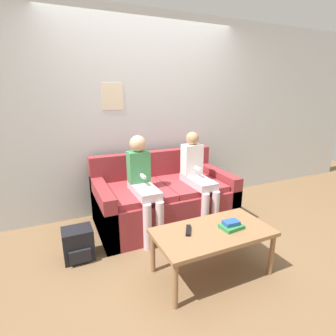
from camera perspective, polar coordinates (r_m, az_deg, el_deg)
The scene contains 9 objects.
ground_plane at distance 3.04m, azimuth 3.55°, elevation -15.83°, with size 10.00×10.00×0.00m, color brown.
wall_back at distance 3.62m, azimuth -4.60°, elevation 11.28°, with size 8.00×0.06×2.60m.
couch at distance 3.36m, azimuth -0.95°, elevation -6.85°, with size 1.68×0.92×0.85m.
coffee_table at distance 2.44m, azimuth 9.72°, elevation -14.19°, with size 1.05×0.55×0.44m.
person_left at distance 2.93m, azimuth -5.48°, elevation -2.85°, with size 0.24×0.61×1.15m.
person_right at distance 3.22m, azimuth 6.44°, elevation -1.45°, with size 0.24×0.61×1.14m.
tv_remote at distance 2.37m, azimuth 4.44°, elevation -13.37°, with size 0.12×0.17×0.02m.
book_stack at distance 2.47m, azimuth 13.63°, elevation -12.02°, with size 0.21×0.16×0.07m.
backpack at distance 2.85m, azimuth -18.94°, elevation -15.40°, with size 0.29×0.26×0.32m.
Camera 1 is at (-1.22, -2.26, 1.62)m, focal length 28.00 mm.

